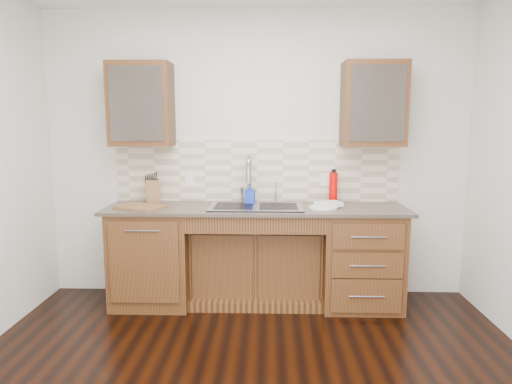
{
  "coord_description": "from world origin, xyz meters",
  "views": [
    {
      "loc": [
        0.11,
        -2.61,
        1.67
      ],
      "look_at": [
        0.0,
        1.4,
        1.05
      ],
      "focal_mm": 32.0,
      "sensor_mm": 36.0,
      "label": 1
    }
  ],
  "objects_px": {
    "soap_bottle": "(250,194)",
    "knife_block": "(153,191)",
    "water_bottle": "(333,188)",
    "cutting_board": "(140,207)",
    "plate": "(323,207)"
  },
  "relations": [
    {
      "from": "soap_bottle",
      "to": "cutting_board",
      "type": "distance_m",
      "value": 1.0
    },
    {
      "from": "knife_block",
      "to": "cutting_board",
      "type": "xyz_separation_m",
      "value": [
        -0.04,
        -0.28,
        -0.1
      ]
    },
    {
      "from": "soap_bottle",
      "to": "water_bottle",
      "type": "bearing_deg",
      "value": 11.59
    },
    {
      "from": "water_bottle",
      "to": "cutting_board",
      "type": "distance_m",
      "value": 1.78
    },
    {
      "from": "soap_bottle",
      "to": "water_bottle",
      "type": "xyz_separation_m",
      "value": [
        0.78,
        0.05,
        0.05
      ]
    },
    {
      "from": "water_bottle",
      "to": "knife_block",
      "type": "height_order",
      "value": "water_bottle"
    },
    {
      "from": "soap_bottle",
      "to": "plate",
      "type": "bearing_deg",
      "value": -9.07
    },
    {
      "from": "soap_bottle",
      "to": "plate",
      "type": "height_order",
      "value": "soap_bottle"
    },
    {
      "from": "plate",
      "to": "cutting_board",
      "type": "relative_size",
      "value": 0.65
    },
    {
      "from": "plate",
      "to": "knife_block",
      "type": "height_order",
      "value": "knife_block"
    },
    {
      "from": "water_bottle",
      "to": "cutting_board",
      "type": "relative_size",
      "value": 0.73
    },
    {
      "from": "soap_bottle",
      "to": "cutting_board",
      "type": "height_order",
      "value": "soap_bottle"
    },
    {
      "from": "soap_bottle",
      "to": "knife_block",
      "type": "height_order",
      "value": "knife_block"
    },
    {
      "from": "soap_bottle",
      "to": "cutting_board",
      "type": "relative_size",
      "value": 0.48
    },
    {
      "from": "soap_bottle",
      "to": "plate",
      "type": "relative_size",
      "value": 0.73
    }
  ]
}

